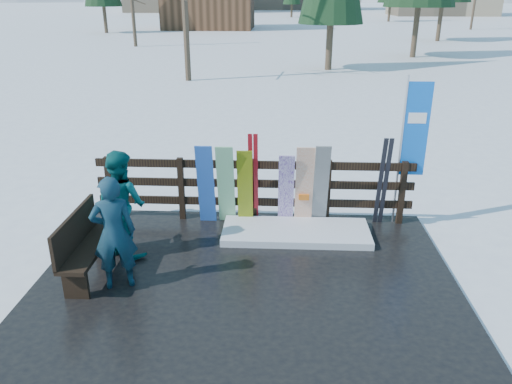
# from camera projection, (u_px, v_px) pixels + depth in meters

# --- Properties ---
(ground) EXTENTS (700.00, 700.00, 0.00)m
(ground) POSITION_uv_depth(u_px,v_px,m) (246.00, 290.00, 7.06)
(ground) COLOR white
(ground) RESTS_ON ground
(deck) EXTENTS (6.00, 5.00, 0.08)m
(deck) POSITION_uv_depth(u_px,v_px,m) (246.00, 288.00, 7.04)
(deck) COLOR black
(deck) RESTS_ON ground
(fence) EXTENTS (5.60, 0.10, 1.15)m
(fence) POSITION_uv_depth(u_px,v_px,m) (254.00, 186.00, 8.82)
(fence) COLOR black
(fence) RESTS_ON deck
(snow_patch) EXTENTS (2.48, 1.00, 0.12)m
(snow_patch) POSITION_uv_depth(u_px,v_px,m) (296.00, 232.00, 8.45)
(snow_patch) COLOR white
(snow_patch) RESTS_ON deck
(bench) EXTENTS (0.41, 1.50, 0.97)m
(bench) POSITION_uv_depth(u_px,v_px,m) (84.00, 243.00, 7.11)
(bench) COLOR black
(bench) RESTS_ON deck
(snowboard_0) EXTENTS (0.29, 0.31, 1.49)m
(snowboard_0) POSITION_uv_depth(u_px,v_px,m) (206.00, 185.00, 8.62)
(snowboard_0) COLOR blue
(snowboard_0) RESTS_ON deck
(snowboard_1) EXTENTS (0.30, 0.38, 1.49)m
(snowboard_1) POSITION_uv_depth(u_px,v_px,m) (226.00, 185.00, 8.61)
(snowboard_1) COLOR white
(snowboard_1) RESTS_ON deck
(snowboard_2) EXTENTS (0.26, 0.22, 1.40)m
(snowboard_2) POSITION_uv_depth(u_px,v_px,m) (245.00, 188.00, 8.61)
(snowboard_2) COLOR #D2E70F
(snowboard_2) RESTS_ON deck
(snowboard_3) EXTENTS (0.27, 0.37, 1.35)m
(snowboard_3) POSITION_uv_depth(u_px,v_px,m) (286.00, 190.00, 8.59)
(snowboard_3) COLOR white
(snowboard_3) RESTS_ON deck
(snowboard_4) EXTENTS (0.26, 0.38, 1.52)m
(snowboard_4) POSITION_uv_depth(u_px,v_px,m) (321.00, 186.00, 8.53)
(snowboard_4) COLOR black
(snowboard_4) RESTS_ON deck
(snowboard_5) EXTENTS (0.31, 0.31, 1.48)m
(snowboard_5) POSITION_uv_depth(u_px,v_px,m) (304.00, 187.00, 8.55)
(snowboard_5) COLOR white
(snowboard_5) RESTS_ON deck
(ski_pair_a) EXTENTS (0.17, 0.33, 1.69)m
(ski_pair_a) POSITION_uv_depth(u_px,v_px,m) (253.00, 179.00, 8.61)
(ski_pair_a) COLOR #A4141C
(ski_pair_a) RESTS_ON deck
(ski_pair_b) EXTENTS (0.17, 0.33, 1.64)m
(ski_pair_b) POSITION_uv_depth(u_px,v_px,m) (383.00, 182.00, 8.52)
(ski_pair_b) COLOR black
(ski_pair_b) RESTS_ON deck
(rental_flag) EXTENTS (0.45, 0.04, 2.60)m
(rental_flag) POSITION_uv_depth(u_px,v_px,m) (412.00, 135.00, 8.39)
(rental_flag) COLOR silver
(rental_flag) RESTS_ON deck
(person_front) EXTENTS (0.69, 0.56, 1.63)m
(person_front) POSITION_uv_depth(u_px,v_px,m) (114.00, 233.00, 6.73)
(person_front) COLOR #15414A
(person_front) RESTS_ON deck
(person_back) EXTENTS (1.03, 0.98, 1.68)m
(person_back) POSITION_uv_depth(u_px,v_px,m) (122.00, 203.00, 7.62)
(person_back) COLOR #0C5A5C
(person_back) RESTS_ON deck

